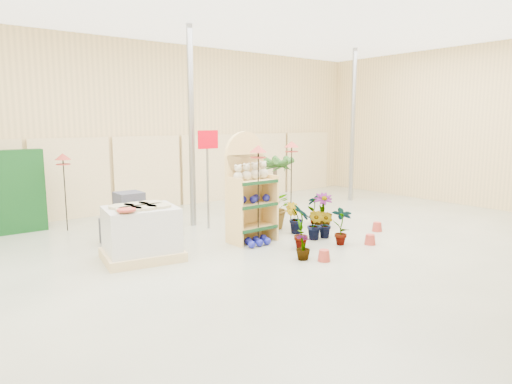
# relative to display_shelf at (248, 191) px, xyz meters

# --- Properties ---
(room) EXTENTS (15.20, 12.10, 4.70)m
(room) POSITION_rel_display_shelf_xyz_m (-0.20, -0.73, 1.21)
(room) COLOR gray
(room) RESTS_ON ground
(display_shelf) EXTENTS (0.93, 0.60, 2.20)m
(display_shelf) POSITION_rel_display_shelf_xyz_m (0.00, 0.00, 0.00)
(display_shelf) COLOR #DCB165
(display_shelf) RESTS_ON ground
(teddy_bears) EXTENTS (0.81, 0.22, 0.35)m
(teddy_bears) POSITION_rel_display_shelf_xyz_m (0.03, -0.10, 0.39)
(teddy_bears) COLOR beige
(teddy_bears) RESTS_ON display_shelf
(gazing_balls_shelf) EXTENTS (0.81, 0.28, 0.15)m
(gazing_balls_shelf) POSITION_rel_display_shelf_xyz_m (-0.00, -0.14, -0.14)
(gazing_balls_shelf) COLOR navy
(gazing_balls_shelf) RESTS_ON display_shelf
(gazing_balls_floor) EXTENTS (0.63, 0.39, 0.15)m
(gazing_balls_floor) POSITION_rel_display_shelf_xyz_m (-0.07, -0.41, -0.93)
(gazing_balls_floor) COLOR navy
(gazing_balls_floor) RESTS_ON ground
(pallet_stack) EXTENTS (1.47, 1.29, 0.97)m
(pallet_stack) POSITION_rel_display_shelf_xyz_m (-2.24, 0.10, -0.54)
(pallet_stack) COLOR #D2B67E
(pallet_stack) RESTS_ON ground
(charcoal_planters) EXTENTS (0.80, 0.50, 1.00)m
(charcoal_planters) POSITION_rel_display_shelf_xyz_m (-2.02, 1.40, -0.59)
(charcoal_planters) COLOR #2E2E36
(charcoal_planters) RESTS_ON ground
(offer_sign) EXTENTS (0.50, 0.08, 2.20)m
(offer_sign) POSITION_rel_display_shelf_xyz_m (-0.10, 1.34, 0.56)
(offer_sign) COLOR gray
(offer_sign) RESTS_ON ground
(bird_table_front) EXTENTS (0.34, 0.34, 1.95)m
(bird_table_front) POSITION_rel_display_shelf_xyz_m (0.00, -0.35, 0.80)
(bird_table_front) COLOR black
(bird_table_front) RESTS_ON ground
(bird_table_right) EXTENTS (0.34, 0.34, 1.95)m
(bird_table_right) POSITION_rel_display_shelf_xyz_m (1.64, 0.51, 0.80)
(bird_table_right) COLOR black
(bird_table_right) RESTS_ON ground
(bird_table_back) EXTENTS (0.34, 0.34, 1.71)m
(bird_table_back) POSITION_rel_display_shelf_xyz_m (-2.68, 3.09, 0.58)
(bird_table_back) COLOR black
(bird_table_back) RESTS_ON ground
(palm) EXTENTS (0.70, 0.70, 1.64)m
(palm) POSITION_rel_display_shelf_xyz_m (1.71, 1.18, 0.39)
(palm) COLOR brown
(palm) RESTS_ON ground
(potted_plant_0) EXTENTS (0.44, 0.53, 0.87)m
(potted_plant_0) POSITION_rel_display_shelf_xyz_m (0.44, -1.12, -0.57)
(potted_plant_0) COLOR #214A17
(potted_plant_0) RESTS_ON ground
(potted_plant_1) EXTENTS (0.33, 0.39, 0.64)m
(potted_plant_1) POSITION_rel_display_shelf_xyz_m (1.10, -0.83, -0.69)
(potted_plant_1) COLOR #214A17
(potted_plant_1) RESTS_ON ground
(potted_plant_3) EXTENTS (0.62, 0.62, 0.79)m
(potted_plant_3) POSITION_rel_display_shelf_xyz_m (2.01, -0.14, -0.61)
(potted_plant_3) COLOR #214A17
(potted_plant_3) RESTS_ON ground
(potted_plant_4) EXTENTS (0.41, 0.31, 0.72)m
(potted_plant_4) POSITION_rel_display_shelf_xyz_m (2.15, 0.25, -0.65)
(potted_plant_4) COLOR #214A17
(potted_plant_4) RESTS_ON ground
(potted_plant_5) EXTENTS (0.47, 0.47, 0.67)m
(potted_plant_5) POSITION_rel_display_shelf_xyz_m (1.14, -0.15, -0.67)
(potted_plant_5) COLOR #214A17
(potted_plant_5) RESTS_ON ground
(potted_plant_6) EXTENTS (1.04, 1.12, 1.00)m
(potted_plant_6) POSITION_rel_display_shelf_xyz_m (1.06, 0.42, -0.50)
(potted_plant_6) COLOR #214A17
(potted_plant_6) RESTS_ON ground
(potted_plant_7) EXTENTS (0.36, 0.36, 0.46)m
(potted_plant_7) POSITION_rel_display_shelf_xyz_m (-0.02, -1.65, -0.77)
(potted_plant_7) COLOR #214A17
(potted_plant_7) RESTS_ON ground
(potted_plant_8) EXTENTS (0.42, 0.48, 0.77)m
(potted_plant_8) POSITION_rel_display_shelf_xyz_m (1.24, -1.41, -0.62)
(potted_plant_8) COLOR #214A17
(potted_plant_8) RESTS_ON ground
(potted_plant_9) EXTENTS (0.28, 0.34, 0.58)m
(potted_plant_9) POSITION_rel_display_shelf_xyz_m (1.37, -0.86, -0.72)
(potted_plant_9) COLOR #214A17
(potted_plant_9) RESTS_ON ground
(potted_plant_11) EXTENTS (0.48, 0.48, 0.61)m
(potted_plant_11) POSITION_rel_display_shelf_xyz_m (0.26, 0.64, -0.70)
(potted_plant_11) COLOR #214A17
(potted_plant_11) RESTS_ON ground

